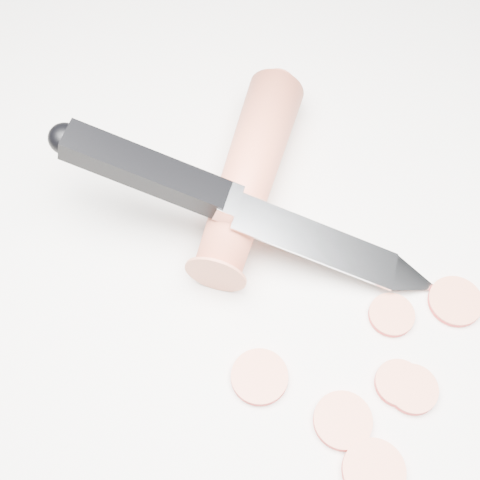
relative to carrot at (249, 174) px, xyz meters
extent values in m
plane|color=silver|center=(0.02, -0.10, -0.02)|extent=(2.40, 2.40, 0.00)
cylinder|color=#D2593B|center=(0.00, 0.00, 0.00)|extent=(0.12, 0.17, 0.04)
cylinder|color=#CC6A4A|center=(0.01, -0.19, -0.02)|extent=(0.04, 0.04, 0.01)
cylinder|color=#CC6A4A|center=(0.02, -0.22, -0.02)|extent=(0.04, 0.04, 0.01)
cylinder|color=#CC6A4A|center=(0.07, -0.13, -0.02)|extent=(0.03, 0.03, 0.01)
cylinder|color=#CC6A4A|center=(0.06, -0.17, -0.02)|extent=(0.03, 0.03, 0.01)
cylinder|color=#CC6A4A|center=(0.11, -0.13, -0.02)|extent=(0.04, 0.04, 0.01)
cylinder|color=#CC6A4A|center=(-0.03, -0.14, -0.02)|extent=(0.04, 0.04, 0.01)
cylinder|color=#CC6A4A|center=(0.06, -0.18, -0.02)|extent=(0.03, 0.03, 0.01)
camera|label=1|loc=(-0.08, -0.27, 0.41)|focal=50.00mm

